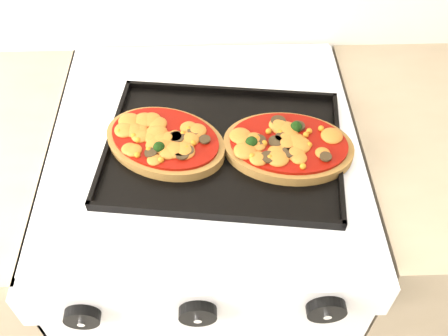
{
  "coord_description": "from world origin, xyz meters",
  "views": [
    {
      "loc": [
        0.01,
        1.03,
        1.6
      ],
      "look_at": [
        0.03,
        1.61,
        0.92
      ],
      "focal_mm": 40.0,
      "sensor_mm": 36.0,
      "label": 1
    }
  ],
  "objects_px": {
    "pizza_left": "(165,140)",
    "baking_tray": "(223,147)",
    "stove": "(209,258)",
    "pizza_right": "(288,145)"
  },
  "relations": [
    {
      "from": "baking_tray",
      "to": "pizza_right",
      "type": "bearing_deg",
      "value": 0.76
    },
    {
      "from": "baking_tray",
      "to": "pizza_right",
      "type": "xyz_separation_m",
      "value": [
        0.12,
        -0.01,
        0.02
      ]
    },
    {
      "from": "pizza_left",
      "to": "baking_tray",
      "type": "bearing_deg",
      "value": -3.69
    },
    {
      "from": "baking_tray",
      "to": "pizza_right",
      "type": "relative_size",
      "value": 1.82
    },
    {
      "from": "pizza_left",
      "to": "pizza_right",
      "type": "distance_m",
      "value": 0.23
    },
    {
      "from": "pizza_left",
      "to": "stove",
      "type": "bearing_deg",
      "value": 23.22
    },
    {
      "from": "stove",
      "to": "baking_tray",
      "type": "xyz_separation_m",
      "value": [
        0.04,
        -0.04,
        0.47
      ]
    },
    {
      "from": "stove",
      "to": "pizza_left",
      "type": "bearing_deg",
      "value": -156.78
    },
    {
      "from": "baking_tray",
      "to": "pizza_left",
      "type": "height_order",
      "value": "pizza_left"
    },
    {
      "from": "stove",
      "to": "pizza_right",
      "type": "relative_size",
      "value": 3.83
    }
  ]
}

